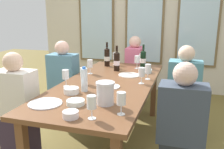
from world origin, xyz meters
TOP-DOWN VIEW (x-y plane):
  - ground_plane at (0.00, 0.00)m, footprint 12.00×12.00m
  - back_wall_with_windows at (0.00, 2.27)m, footprint 4.15×0.10m
  - dining_table at (0.00, 0.00)m, footprint 0.95×2.14m
  - white_plate_0 at (-0.30, -0.75)m, footprint 0.28×0.28m
  - white_plate_1 at (0.07, -0.14)m, footprint 0.21×0.21m
  - white_plate_2 at (0.15, 0.37)m, footprint 0.26×0.26m
  - metal_pitcher at (0.18, -0.61)m, footprint 0.16×0.16m
  - wine_bottle_0 at (-0.06, 0.57)m, footprint 0.08×0.08m
  - wine_bottle_1 at (-0.27, 0.81)m, footprint 0.08×0.08m
  - wine_bottle_2 at (0.23, 0.85)m, footprint 0.08×0.08m
  - tasting_bowl_0 at (0.32, 0.57)m, footprint 0.15×0.15m
  - tasting_bowl_1 at (-0.21, -0.44)m, footprint 0.14×0.14m
  - tasting_bowl_2 at (-0.05, -0.69)m, footprint 0.15×0.15m
  - tasting_bowl_3 at (0.03, -0.93)m, footprint 0.12×0.12m
  - water_bottle at (-0.12, -0.34)m, footprint 0.06×0.06m
  - wine_glass_0 at (0.18, -0.91)m, footprint 0.07×0.07m
  - wine_glass_1 at (0.36, -0.77)m, footprint 0.07×0.07m
  - wine_glass_2 at (-0.36, -0.25)m, footprint 0.07×0.07m
  - wine_glass_3 at (0.39, 0.26)m, footprint 0.07×0.07m
  - wine_glass_4 at (-0.18, 0.92)m, footprint 0.07×0.07m
  - wine_glass_5 at (0.35, 0.07)m, footprint 0.07×0.07m
  - wine_glass_6 at (-0.23, -0.10)m, footprint 0.07×0.07m
  - wine_glass_7 at (-0.33, 0.32)m, footprint 0.07×0.07m
  - wine_glass_8 at (0.17, 0.76)m, footprint 0.07×0.07m
  - wine_glass_9 at (0.20, 0.93)m, footprint 0.07×0.07m
  - seated_person_0 at (-0.79, -0.49)m, footprint 0.38×0.24m
  - seated_person_1 at (0.79, -0.50)m, footprint 0.38×0.24m
  - seated_person_2 at (-0.79, 0.49)m, footprint 0.38×0.24m
  - seated_person_3 at (0.79, 0.50)m, footprint 0.38×0.24m
  - seated_person_4 at (0.00, 1.42)m, footprint 0.24×0.38m

SIDE VIEW (x-z plane):
  - ground_plane at x=0.00m, z-range 0.00..0.00m
  - seated_person_0 at x=-0.79m, z-range -0.03..1.08m
  - seated_person_1 at x=0.79m, z-range -0.03..1.08m
  - seated_person_2 at x=-0.79m, z-range -0.03..1.08m
  - seated_person_3 at x=0.79m, z-range -0.03..1.08m
  - seated_person_4 at x=0.00m, z-range -0.03..1.08m
  - dining_table at x=0.00m, z-range 0.30..1.04m
  - white_plate_0 at x=-0.30m, z-range 0.74..0.75m
  - white_plate_1 at x=0.07m, z-range 0.74..0.75m
  - white_plate_2 at x=0.15m, z-range 0.74..0.75m
  - tasting_bowl_2 at x=-0.05m, z-range 0.74..0.78m
  - tasting_bowl_0 at x=0.32m, z-range 0.74..0.78m
  - tasting_bowl_3 at x=0.03m, z-range 0.74..0.79m
  - tasting_bowl_1 at x=-0.21m, z-range 0.74..0.79m
  - metal_pitcher at x=0.18m, z-range 0.74..0.93m
  - water_bottle at x=-0.12m, z-range 0.73..0.97m
  - wine_glass_6 at x=-0.23m, z-range 0.77..0.94m
  - wine_glass_8 at x=0.17m, z-range 0.77..0.94m
  - wine_glass_3 at x=0.39m, z-range 0.77..0.94m
  - wine_glass_4 at x=-0.18m, z-range 0.77..0.94m
  - wine_glass_2 at x=-0.36m, z-range 0.77..0.94m
  - wine_glass_1 at x=0.36m, z-range 0.77..0.94m
  - wine_bottle_2 at x=0.23m, z-range 0.70..1.02m
  - wine_glass_0 at x=0.18m, z-range 0.77..0.95m
  - wine_glass_5 at x=0.35m, z-range 0.77..0.95m
  - wine_glass_7 at x=-0.33m, z-range 0.77..0.95m
  - wine_glass_9 at x=0.20m, z-range 0.77..0.95m
  - wine_bottle_0 at x=-0.06m, z-range 0.70..1.03m
  - wine_bottle_1 at x=-0.27m, z-range 0.70..1.04m
  - back_wall_with_windows at x=0.00m, z-range 0.00..2.90m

